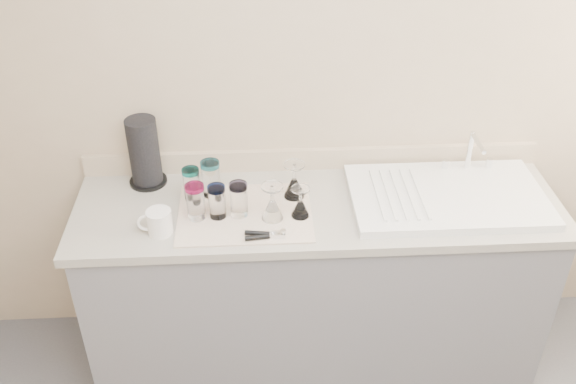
{
  "coord_description": "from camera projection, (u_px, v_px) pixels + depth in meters",
  "views": [
    {
      "loc": [
        -0.25,
        -1.0,
        2.47
      ],
      "look_at": [
        -0.13,
        1.15,
        1.0
      ],
      "focal_mm": 40.0,
      "sensor_mm": 36.0,
      "label": 1
    }
  ],
  "objects": [
    {
      "name": "can_opener",
      "position": [
        265.0,
        235.0,
        2.5
      ],
      "size": [
        0.16,
        0.06,
        0.02
      ],
      "color": "silver",
      "rests_on": "dish_towel"
    },
    {
      "name": "tumbler_magenta",
      "position": [
        196.0,
        201.0,
        2.58
      ],
      "size": [
        0.08,
        0.08,
        0.15
      ],
      "color": "white",
      "rests_on": "dish_towel"
    },
    {
      "name": "tumbler_blue",
      "position": [
        217.0,
        201.0,
        2.58
      ],
      "size": [
        0.07,
        0.07,
        0.14
      ],
      "color": "white",
      "rests_on": "dish_towel"
    },
    {
      "name": "goblet_front_left",
      "position": [
        272.0,
        207.0,
        2.58
      ],
      "size": [
        0.09,
        0.09,
        0.16
      ],
      "color": "white",
      "rests_on": "dish_towel"
    },
    {
      "name": "room_envelope",
      "position": [
        381.0,
        279.0,
        1.35
      ],
      "size": [
        3.54,
        3.5,
        2.52
      ],
      "color": "#4F5054",
      "rests_on": "ground"
    },
    {
      "name": "tumbler_teal",
      "position": [
        192.0,
        184.0,
        2.69
      ],
      "size": [
        0.07,
        0.07,
        0.14
      ],
      "color": "white",
      "rests_on": "dish_towel"
    },
    {
      "name": "goblet_back_right",
      "position": [
        294.0,
        185.0,
        2.72
      ],
      "size": [
        0.09,
        0.09,
        0.16
      ],
      "color": "white",
      "rests_on": "dish_towel"
    },
    {
      "name": "tumbler_cyan",
      "position": [
        211.0,
        178.0,
        2.71
      ],
      "size": [
        0.08,
        0.08,
        0.16
      ],
      "color": "white",
      "rests_on": "dish_towel"
    },
    {
      "name": "white_mug",
      "position": [
        159.0,
        222.0,
        2.52
      ],
      "size": [
        0.14,
        0.11,
        0.1
      ],
      "color": "white",
      "rests_on": "counter_unit"
    },
    {
      "name": "sink_unit",
      "position": [
        448.0,
        196.0,
        2.73
      ],
      "size": [
        0.82,
        0.5,
        0.22
      ],
      "color": "white",
      "rests_on": "counter_unit"
    },
    {
      "name": "tumbler_lavender",
      "position": [
        239.0,
        199.0,
        2.59
      ],
      "size": [
        0.07,
        0.07,
        0.15
      ],
      "color": "white",
      "rests_on": "dish_towel"
    },
    {
      "name": "counter_unit",
      "position": [
        316.0,
        283.0,
        2.96
      ],
      "size": [
        2.06,
        0.62,
        0.9
      ],
      "color": "slate",
      "rests_on": "ground"
    },
    {
      "name": "paper_towel_roll",
      "position": [
        144.0,
        153.0,
        2.76
      ],
      "size": [
        0.17,
        0.17,
        0.31
      ],
      "color": "black",
      "rests_on": "counter_unit"
    },
    {
      "name": "dish_towel",
      "position": [
        245.0,
        213.0,
        2.65
      ],
      "size": [
        0.55,
        0.42,
        0.01
      ],
      "primitive_type": "cube",
      "color": "silver",
      "rests_on": "counter_unit"
    },
    {
      "name": "goblet_front_right",
      "position": [
        300.0,
        206.0,
        2.6
      ],
      "size": [
        0.08,
        0.08,
        0.13
      ],
      "color": "white",
      "rests_on": "dish_towel"
    }
  ]
}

